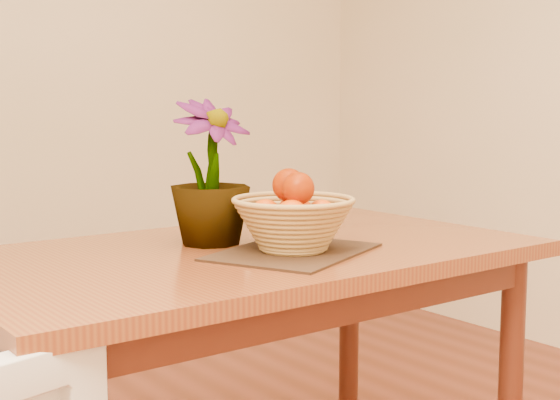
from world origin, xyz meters
TOP-DOWN VIEW (x-y plane):
  - table at (0.00, 0.30)m, footprint 1.40×0.80m
  - placemat at (0.04, 0.18)m, footprint 0.47×0.42m
  - wicker_basket at (0.04, 0.18)m, footprint 0.29×0.29m
  - orange_pile at (0.04, 0.18)m, footprint 0.17×0.18m
  - potted_plant at (-0.05, 0.40)m, footprint 0.22×0.22m

SIDE VIEW (x-z plane):
  - table at x=0.00m, z-range 0.29..1.04m
  - placemat at x=0.04m, z-range 0.75..0.76m
  - wicker_basket at x=0.04m, z-range 0.75..0.87m
  - orange_pile at x=0.04m, z-range 0.80..0.94m
  - potted_plant at x=-0.05m, z-range 0.75..1.11m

